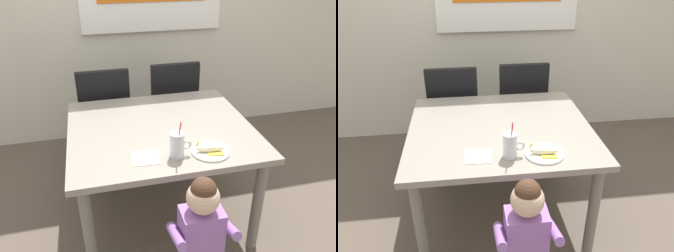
% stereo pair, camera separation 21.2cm
% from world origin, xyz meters
% --- Properties ---
extents(ground_plane, '(24.00, 24.00, 0.00)m').
position_xyz_m(ground_plane, '(0.00, 0.00, 0.00)').
color(ground_plane, brown).
extents(dining_table, '(1.21, 1.09, 0.75)m').
position_xyz_m(dining_table, '(0.00, 0.00, 0.65)').
color(dining_table, gray).
rests_on(dining_table, ground).
extents(dining_chair_left, '(0.44, 0.44, 0.96)m').
position_xyz_m(dining_chair_left, '(-0.33, 0.75, 0.54)').
color(dining_chair_left, black).
rests_on(dining_chair_left, ground).
extents(dining_chair_right, '(0.44, 0.45, 0.96)m').
position_xyz_m(dining_chair_right, '(0.28, 0.79, 0.54)').
color(dining_chair_right, black).
rests_on(dining_chair_right, ground).
extents(toddler_standing, '(0.33, 0.24, 0.84)m').
position_xyz_m(toddler_standing, '(0.05, -0.72, 0.53)').
color(toddler_standing, '#3F4760').
rests_on(toddler_standing, ground).
extents(milk_cup, '(0.13, 0.09, 0.25)m').
position_xyz_m(milk_cup, '(0.02, -0.37, 0.82)').
color(milk_cup, silver).
rests_on(milk_cup, dining_table).
extents(snack_plate, '(0.23, 0.23, 0.01)m').
position_xyz_m(snack_plate, '(0.22, -0.37, 0.76)').
color(snack_plate, white).
rests_on(snack_plate, dining_table).
extents(peeled_banana, '(0.17, 0.12, 0.07)m').
position_xyz_m(peeled_banana, '(0.21, -0.39, 0.78)').
color(peeled_banana, '#F4EAC6').
rests_on(peeled_banana, snack_plate).
extents(paper_napkin, '(0.16, 0.16, 0.00)m').
position_xyz_m(paper_napkin, '(-0.17, -0.35, 0.75)').
color(paper_napkin, white).
rests_on(paper_napkin, dining_table).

